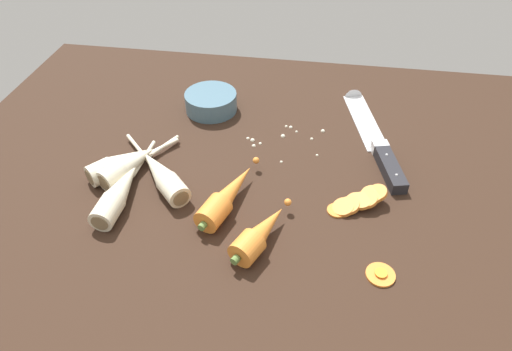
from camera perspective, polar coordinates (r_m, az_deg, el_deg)
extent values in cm
cube|color=#332116|center=(82.23, 0.22, -0.92)|extent=(120.00, 90.00, 4.00)
cube|color=silver|center=(96.55, 13.68, 6.75)|extent=(9.07, 20.47, 0.50)
cone|color=silver|center=(105.49, 12.07, 10.23)|extent=(4.56, 3.86, 3.96)
cube|color=silver|center=(88.49, 15.46, 3.49)|extent=(3.33, 2.65, 2.20)
cube|color=#232328|center=(83.82, 16.72, 0.75)|extent=(5.36, 11.35, 2.20)
sphere|color=silver|center=(85.14, 16.30, 2.54)|extent=(0.50, 0.50, 0.50)
sphere|color=silver|center=(81.19, 17.46, 0.06)|extent=(0.50, 0.50, 0.50)
cylinder|color=orange|center=(71.38, -5.45, -4.75)|extent=(5.63, 6.26, 4.20)
cone|color=orange|center=(75.09, -2.97, -1.72)|extent=(7.74, 13.08, 3.99)
sphere|color=orange|center=(80.64, 0.01, 1.94)|extent=(1.20, 1.20, 1.20)
cylinder|color=#5B7F3D|center=(69.61, -6.83, -6.43)|extent=(1.46, 1.33, 1.20)
cylinder|color=orange|center=(66.34, -1.15, -9.22)|extent=(5.54, 5.47, 4.20)
cone|color=orange|center=(68.97, 1.20, -6.63)|extent=(7.79, 10.52, 3.99)
sphere|color=orange|center=(72.91, 4.08, -3.41)|extent=(1.20, 1.20, 1.20)
cylinder|color=#5B7F3D|center=(65.04, -2.52, -10.69)|extent=(1.51, 1.42, 1.20)
cylinder|color=beige|center=(76.32, -10.45, -1.75)|extent=(6.54, 6.59, 4.00)
cone|color=beige|center=(81.57, -12.76, 1.17)|extent=(9.23, 9.43, 3.80)
cylinder|color=beige|center=(87.80, -14.73, 3.32)|extent=(7.51, 7.85, 0.70)
cylinder|color=#7A6647|center=(74.51, -9.54, -2.90)|extent=(2.24, 2.15, 2.80)
cylinder|color=beige|center=(81.41, -17.75, -0.08)|extent=(5.50, 5.59, 4.00)
cone|color=beige|center=(83.85, -14.74, 2.04)|extent=(6.85, 8.38, 3.80)
cylinder|color=beige|center=(87.22, -11.76, 3.60)|extent=(4.40, 7.47, 0.70)
cylinder|color=#7A6647|center=(80.62, -18.88, -0.87)|extent=(2.62, 1.57, 2.80)
cylinder|color=beige|center=(82.90, -19.14, 0.40)|extent=(5.79, 5.83, 4.00)
cone|color=beige|center=(84.45, -15.65, 2.16)|extent=(7.74, 8.26, 3.80)
cylinder|color=beige|center=(86.97, -12.13, 3.41)|extent=(5.73, 6.77, 0.70)
cylinder|color=#7A6647|center=(82.44, -20.42, -0.25)|extent=(2.35, 2.01, 2.80)
cylinder|color=beige|center=(75.28, -18.42, -4.33)|extent=(4.26, 5.44, 4.00)
cone|color=beige|center=(79.74, -16.19, -0.69)|extent=(4.26, 9.51, 3.80)
cylinder|color=beige|center=(85.26, -14.07, 2.15)|extent=(1.20, 10.12, 0.70)
cylinder|color=#7A6647|center=(73.79, -19.29, -5.75)|extent=(2.81, 0.44, 2.80)
cylinder|color=orange|center=(75.17, 10.26, -4.31)|extent=(3.25, 3.25, 0.70)
cylinder|color=orange|center=(75.43, 11.08, -3.98)|extent=(3.86, 3.73, 2.22)
cylinder|color=orange|center=(75.56, 11.78, -3.75)|extent=(3.66, 3.53, 2.19)
cylinder|color=orange|center=(76.14, 12.60, -3.23)|extent=(3.57, 3.47, 1.88)
cylinder|color=orange|center=(76.09, 13.32, -3.16)|extent=(3.64, 3.53, 1.93)
cylinder|color=orange|center=(76.27, 14.00, -2.92)|extent=(3.70, 3.56, 2.33)
cylinder|color=orange|center=(76.86, 14.55, -2.37)|extent=(3.82, 3.72, 1.89)
cylinder|color=orange|center=(77.06, 15.19, -2.13)|extent=(3.48, 3.32, 2.37)
cylinder|color=orange|center=(68.08, 15.58, -11.98)|extent=(4.25, 4.25, 0.70)
cylinder|color=#FF9E2B|center=(67.87, 15.62, -11.84)|extent=(1.78, 1.78, 0.16)
cylinder|color=slate|center=(97.28, -5.75, 9.32)|extent=(11.00, 11.00, 4.00)
cylinder|color=#3E5C6C|center=(97.02, -5.77, 9.56)|extent=(8.80, 8.80, 2.80)
sphere|color=silver|center=(92.68, 3.88, 6.37)|extent=(0.58, 0.58, 0.58)
sphere|color=silver|center=(87.14, -0.29, 3.97)|extent=(0.77, 0.77, 0.77)
sphere|color=silver|center=(85.72, 7.80, 2.69)|extent=(0.52, 0.52, 0.52)
sphere|color=silver|center=(87.78, 0.55, 4.22)|extent=(0.61, 0.61, 0.61)
sphere|color=silver|center=(92.07, 8.53, 5.80)|extent=(0.84, 0.84, 0.84)
sphere|color=silver|center=(83.52, 3.25, 1.85)|extent=(0.54, 0.54, 0.54)
sphere|color=silver|center=(88.56, -0.45, 4.71)|extent=(0.87, 0.87, 0.87)
sphere|color=silver|center=(89.79, 3.47, 5.21)|extent=(0.88, 0.88, 0.88)
sphere|color=silver|center=(92.42, 4.46, 6.29)|extent=(0.76, 0.76, 0.76)
sphere|color=silver|center=(91.36, 5.19, 5.69)|extent=(0.53, 0.53, 0.53)
sphere|color=silver|center=(89.68, 7.12, 4.77)|extent=(0.61, 0.61, 0.61)
sphere|color=silver|center=(89.13, -1.04, 4.89)|extent=(0.65, 0.65, 0.65)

